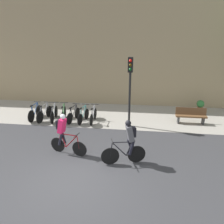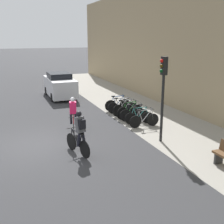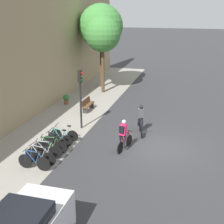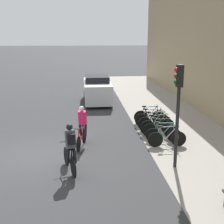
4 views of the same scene
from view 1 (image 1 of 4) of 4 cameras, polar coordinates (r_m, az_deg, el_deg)
The scene contains 15 objects.
ground at distance 8.01m, azimuth -10.01°, elevation -17.21°, with size 200.00×200.00×0.00m, color #333335.
kerb_strip at distance 13.85m, azimuth -1.93°, elevation -0.60°, with size 44.00×4.50×0.01m, color gray.
building_facade at distance 15.56m, azimuth -0.54°, elevation 16.78°, with size 44.00×0.60×8.06m, color #9E8966.
cyclist_pink at distance 9.24m, azimuth -12.50°, elevation -5.31°, with size 1.66×0.59×1.77m.
cyclist_grey at distance 8.36m, azimuth 4.20°, elevation -7.62°, with size 1.70×0.61×1.79m.
parked_bike_0 at distance 13.66m, azimuth -19.45°, elevation -0.20°, with size 0.46×1.67×0.99m.
parked_bike_1 at distance 13.41m, azimuth -17.21°, elevation -0.34°, with size 0.46×1.74×0.98m.
parked_bike_2 at distance 13.18m, azimuth -14.89°, elevation -0.42°, with size 0.46×1.74×0.99m.
parked_bike_3 at distance 12.98m, azimuth -12.49°, elevation -0.54°, with size 0.51×1.73×0.99m.
parked_bike_4 at distance 12.80m, azimuth -10.03°, elevation -0.73°, with size 0.46×1.62×0.97m.
parked_bike_5 at distance 12.65m, azimuth -7.50°, elevation -0.90°, with size 0.46×1.57×0.95m.
parked_bike_6 at distance 12.51m, azimuth -4.90°, elevation -0.98°, with size 0.46×1.67×0.96m.
traffic_light_pole at distance 11.40m, azimuth 4.74°, elevation 8.37°, with size 0.26×0.30×3.71m.
bench at distance 13.08m, azimuth 19.91°, elevation -0.85°, with size 1.69×0.44×0.89m.
potted_plant at distance 15.31m, azimuth 22.06°, elevation 1.62°, with size 0.48×0.48×0.78m.
Camera 1 is at (2.13, -6.10, 4.73)m, focal length 35.00 mm.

